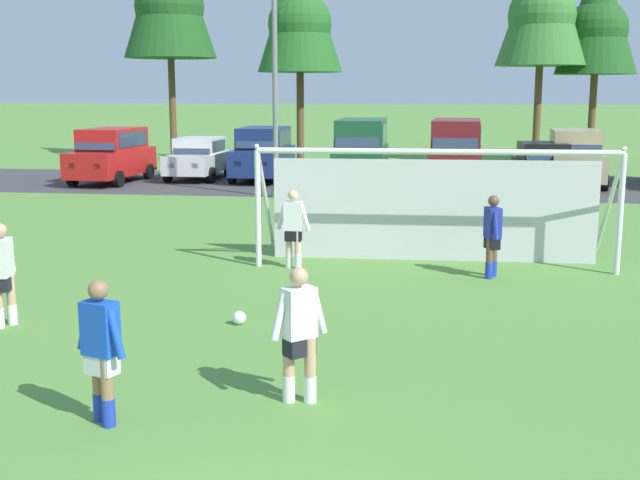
{
  "coord_description": "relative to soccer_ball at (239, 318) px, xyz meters",
  "views": [
    {
      "loc": [
        1.43,
        -4.38,
        3.66
      ],
      "look_at": [
        -0.44,
        9.39,
        1.08
      ],
      "focal_mm": 45.46,
      "sensor_mm": 36.0,
      "label": 1
    }
  ],
  "objects": [
    {
      "name": "parked_car_slot_center_left",
      "position": [
        -3.85,
        20.56,
        1.0
      ],
      "size": [
        2.15,
        4.61,
        2.16
      ],
      "color": "navy",
      "rests_on": "ground"
    },
    {
      "name": "player_defender_far",
      "position": [
        -3.62,
        -0.58,
        0.71
      ],
      "size": [
        0.29,
        0.75,
        1.64
      ],
      "color": "tan",
      "rests_on": "ground"
    },
    {
      "name": "soccer_ball",
      "position": [
        0.0,
        0.0,
        0.0
      ],
      "size": [
        0.22,
        0.22,
        0.22
      ],
      "color": "white",
      "rests_on": "ground"
    },
    {
      "name": "player_trailing_back",
      "position": [
        0.16,
        4.21,
        0.71
      ],
      "size": [
        0.73,
        0.24,
        1.64
      ],
      "color": "beige",
      "rests_on": "ground"
    },
    {
      "name": "parked_car_slot_center_right",
      "position": [
        3.94,
        20.34,
        1.23
      ],
      "size": [
        2.37,
        4.89,
        2.52
      ],
      "color": "maroon",
      "rests_on": "ground"
    },
    {
      "name": "parked_car_slot_center",
      "position": [
        0.21,
        20.26,
        1.23
      ],
      "size": [
        2.22,
        4.81,
        2.52
      ],
      "color": "#194C2D",
      "rests_on": "ground"
    },
    {
      "name": "parked_car_slot_left",
      "position": [
        -6.59,
        20.62,
        0.77
      ],
      "size": [
        2.12,
        4.25,
        1.72
      ],
      "color": "silver",
      "rests_on": "ground"
    },
    {
      "name": "tree_mid_left",
      "position": [
        -3.33,
        26.95,
        7.32
      ],
      "size": [
        4.05,
        4.05,
        10.81
      ],
      "color": "brown",
      "rests_on": "ground"
    },
    {
      "name": "parked_car_slot_far_right",
      "position": [
        8.48,
        20.2,
        1.0
      ],
      "size": [
        2.39,
        4.73,
        2.16
      ],
      "color": "tan",
      "rests_on": "ground"
    },
    {
      "name": "soccer_goal",
      "position": [
        3.04,
        5.18,
        1.18
      ],
      "size": [
        7.47,
        2.15,
        2.57
      ],
      "color": "white",
      "rests_on": "ground"
    },
    {
      "name": "parked_car_slot_right",
      "position": [
        7.14,
        19.18,
        0.77
      ],
      "size": [
        2.16,
        4.27,
        1.72
      ],
      "color": "black",
      "rests_on": "ground"
    },
    {
      "name": "parked_car_slot_far_left",
      "position": [
        -9.68,
        18.9,
        1.0
      ],
      "size": [
        2.38,
        4.72,
        2.16
      ],
      "color": "red",
      "rests_on": "ground"
    },
    {
      "name": "parking_lot_strip",
      "position": [
        1.51,
        19.53,
        -0.11
      ],
      "size": [
        52.0,
        8.4,
        0.01
      ],
      "primitive_type": "cube",
      "color": "#3D3D3F",
      "rests_on": "ground"
    },
    {
      "name": "player_midfield_center",
      "position": [
        1.46,
        -3.06,
        0.71
      ],
      "size": [
        0.65,
        0.5,
        1.64
      ],
      "color": "tan",
      "rests_on": "ground"
    },
    {
      "name": "tree_mid_right",
      "position": [
        11.0,
        30.75,
        7.21
      ],
      "size": [
        3.99,
        3.99,
        10.65
      ],
      "color": "brown",
      "rests_on": "ground"
    },
    {
      "name": "player_winger_right",
      "position": [
        4.19,
        3.89,
        0.71
      ],
      "size": [
        0.34,
        0.75,
        1.64
      ],
      "color": "brown",
      "rests_on": "ground"
    },
    {
      "name": "ground_plane",
      "position": [
        1.51,
        7.3,
        -0.11
      ],
      "size": [
        400.0,
        400.0,
        0.0
      ],
      "primitive_type": "plane",
      "color": "#598C3D"
    },
    {
      "name": "street_lamp",
      "position": [
        -2.15,
        15.35,
        3.55
      ],
      "size": [
        2.0,
        0.32,
        7.04
      ],
      "color": "slate",
      "rests_on": "ground"
    },
    {
      "name": "player_striker_near",
      "position": [
        -0.59,
        -3.98,
        0.71
      ],
      "size": [
        0.69,
        0.39,
        1.64
      ],
      "color": "#936B4C",
      "rests_on": "ground"
    }
  ]
}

